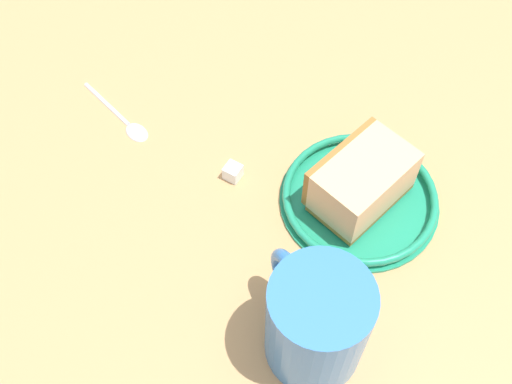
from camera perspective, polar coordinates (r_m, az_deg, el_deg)
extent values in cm
cube|color=tan|center=(65.04, 1.05, -1.13)|extent=(130.18, 130.18, 2.55)
cylinder|color=#1E8C66|center=(64.24, 9.27, -0.72)|extent=(16.00, 16.00, 0.70)
torus|color=#1E8C66|center=(63.62, 9.36, -0.36)|extent=(15.50, 15.50, 0.78)
cube|color=#9E662D|center=(63.69, 9.35, -0.41)|extent=(9.19, 11.20, 0.60)
cube|color=#EAB27F|center=(61.39, 9.71, 1.00)|extent=(9.19, 11.20, 5.00)
cube|color=#9E662D|center=(62.34, 7.46, 2.75)|extent=(4.37, 9.13, 5.00)
cylinder|color=#3372BF|center=(52.30, 5.53, -11.71)|extent=(8.41, 8.41, 10.88)
cylinder|color=#47230F|center=(48.25, 5.96, -9.82)|extent=(7.40, 7.40, 0.40)
torus|color=#3372BF|center=(53.60, 3.21, -8.04)|extent=(5.34, 4.74, 5.97)
ellipsoid|color=silver|center=(69.70, -10.73, 5.47)|extent=(3.56, 3.07, 0.80)
cylinder|color=silver|center=(73.13, -13.34, 7.84)|extent=(7.57, 3.85, 0.50)
cube|color=white|center=(64.77, -2.10, 1.81)|extent=(1.85, 1.85, 1.62)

